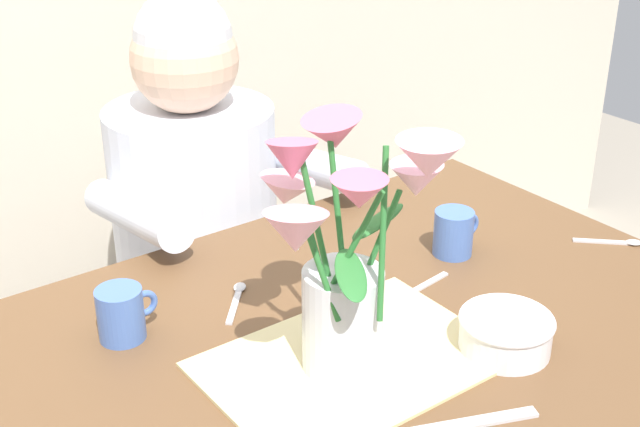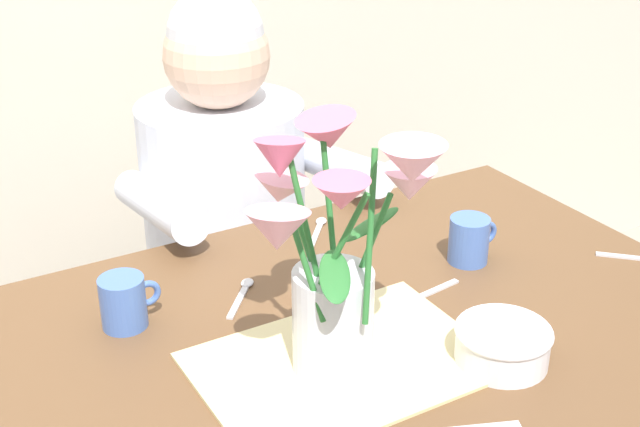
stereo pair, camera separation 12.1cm
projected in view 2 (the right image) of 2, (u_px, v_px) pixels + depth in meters
The scene contains 10 objects.
dining_table at pixel (348, 387), 1.30m from camera, with size 1.20×0.80×0.74m.
seated_person at pixel (228, 254), 1.85m from camera, with size 0.45×0.47×1.14m.
striped_placemat at pixel (343, 363), 1.19m from camera, with size 0.40×0.28×0.01m, color beige.
flower_vase at pixel (334, 256), 1.10m from camera, with size 0.30×0.28×0.36m.
ceramic_bowl at pixel (503, 343), 1.19m from camera, with size 0.14×0.14×0.06m.
ceramic_mug at pixel (124, 302), 1.26m from camera, with size 0.09×0.07×0.08m.
tea_cup at pixel (470, 240), 1.44m from camera, with size 0.09×0.07×0.08m.
spoon_1 at pixel (319, 228), 1.57m from camera, with size 0.09×0.10×0.01m.
spoon_2 at pixel (243, 291), 1.36m from camera, with size 0.09×0.10×0.01m.
spoon_4 at pixel (422, 296), 1.35m from camera, with size 0.12×0.03×0.01m.
Camera 2 is at (-0.57, -0.90, 1.45)m, focal length 48.14 mm.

